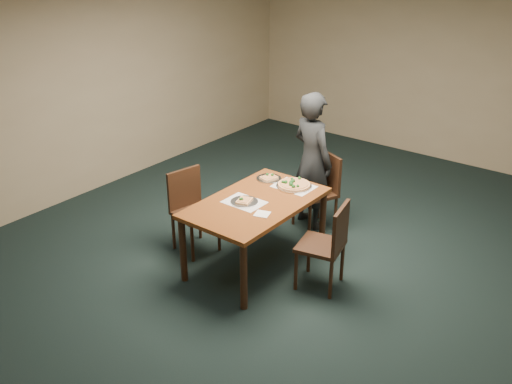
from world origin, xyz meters
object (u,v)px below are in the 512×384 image
Objects in this scene: dining_table at (256,209)px; diner at (312,161)px; chair_far at (321,187)px; chair_left at (191,206)px; pizza_pan at (294,185)px; slice_plate_far at (269,178)px; slice_plate_near at (244,201)px; chair_right at (328,242)px.

dining_table is 1.16m from diner.
chair_far reaches higher than dining_table.
pizza_pan is (0.89, 0.67, 0.26)m from chair_left.
slice_plate_far is at bearing -28.27° from chair_left.
slice_plate_far is at bearing -91.42° from chair_far.
slice_plate_near is at bearing -74.94° from chair_left.
slice_plate_near is at bearing 106.14° from diner.
slice_plate_near is (-0.15, -1.25, 0.25)m from chair_far.
slice_plate_far is at bearing 113.43° from dining_table.
diner is (0.73, 1.29, 0.30)m from chair_left.
chair_right is at bearing -70.18° from chair_left.
chair_far is 0.56× the size of diner.
chair_left is at bearing -142.96° from pizza_pan.
slice_plate_near and slice_plate_far have the same top height.
dining_table is 1.65× the size of chair_left.
chair_right is 3.25× the size of slice_plate_near.
diner is at bearing 92.86° from dining_table.
pizza_pan is at bearing -62.50° from chair_far.
slice_plate_far is (0.56, 0.68, 0.25)m from chair_left.
dining_table is 0.83m from chair_right.
chair_far and chair_right have the same top height.
slice_plate_near reaches higher than dining_table.
chair_left is 1.15m from pizza_pan.
chair_far is at bearing -157.30° from chair_right.
chair_far is at bearing 92.82° from pizza_pan.
chair_far is 1.56m from chair_left.
diner is (-0.13, -0.01, 0.30)m from chair_far.
chair_far is at bearing -22.38° from chair_left.
chair_left is 2.37× the size of pizza_pan.
pizza_pan is at bearing 78.78° from dining_table.
chair_left is at bearing -93.73° from chair_right.
dining_table is at bearing -95.65° from chair_right.
dining_table is 0.55m from pizza_pan.
slice_plate_far is at bearing 91.19° from diner.
dining_table is 0.16m from slice_plate_near.
diner is 0.64m from slice_plate_far.
pizza_pan reaches higher than slice_plate_far.
dining_table is 1.65× the size of chair_right.
slice_plate_near is (-0.18, -0.63, -0.01)m from pizza_pan.
slice_plate_near is at bearing -76.18° from slice_plate_far.
pizza_pan reaches higher than slice_plate_near.
chair_far reaches higher than pizza_pan.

